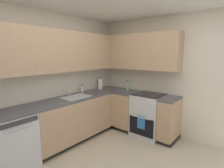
{
  "coord_description": "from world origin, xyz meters",
  "views": [
    {
      "loc": [
        -1.74,
        -1.31,
        1.74
      ],
      "look_at": [
        0.99,
        0.9,
        1.15
      ],
      "focal_mm": 28.48,
      "sensor_mm": 36.0,
      "label": 1
    }
  ],
  "objects_px": {
    "paper_towel_roll": "(100,84)",
    "soap_bottle": "(82,89)",
    "dishwasher": "(12,142)",
    "oven_range": "(149,115)",
    "oil_bottle": "(128,86)"
  },
  "relations": [
    {
      "from": "paper_towel_roll",
      "to": "oil_bottle",
      "type": "bearing_deg",
      "value": -74.9
    },
    {
      "from": "soap_bottle",
      "to": "paper_towel_roll",
      "type": "bearing_deg",
      "value": -2.03
    },
    {
      "from": "paper_towel_roll",
      "to": "oven_range",
      "type": "bearing_deg",
      "value": -80.62
    },
    {
      "from": "soap_bottle",
      "to": "oil_bottle",
      "type": "distance_m",
      "value": 1.03
    },
    {
      "from": "oven_range",
      "to": "paper_towel_roll",
      "type": "distance_m",
      "value": 1.37
    },
    {
      "from": "paper_towel_roll",
      "to": "soap_bottle",
      "type": "bearing_deg",
      "value": 177.97
    },
    {
      "from": "dishwasher",
      "to": "oven_range",
      "type": "xyz_separation_m",
      "value": [
        2.36,
        -1.07,
        0.02
      ]
    },
    {
      "from": "soap_bottle",
      "to": "paper_towel_roll",
      "type": "distance_m",
      "value": 0.57
    },
    {
      "from": "oven_range",
      "to": "soap_bottle",
      "type": "xyz_separation_m",
      "value": [
        -0.77,
        1.25,
        0.52
      ]
    },
    {
      "from": "soap_bottle",
      "to": "dishwasher",
      "type": "bearing_deg",
      "value": -173.51
    },
    {
      "from": "dishwasher",
      "to": "oil_bottle",
      "type": "distance_m",
      "value": 2.47
    },
    {
      "from": "dishwasher",
      "to": "oven_range",
      "type": "height_order",
      "value": "oven_range"
    },
    {
      "from": "dishwasher",
      "to": "oven_range",
      "type": "distance_m",
      "value": 2.59
    },
    {
      "from": "dishwasher",
      "to": "soap_bottle",
      "type": "distance_m",
      "value": 1.69
    },
    {
      "from": "paper_towel_roll",
      "to": "oil_bottle",
      "type": "relative_size",
      "value": 1.19
    }
  ]
}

